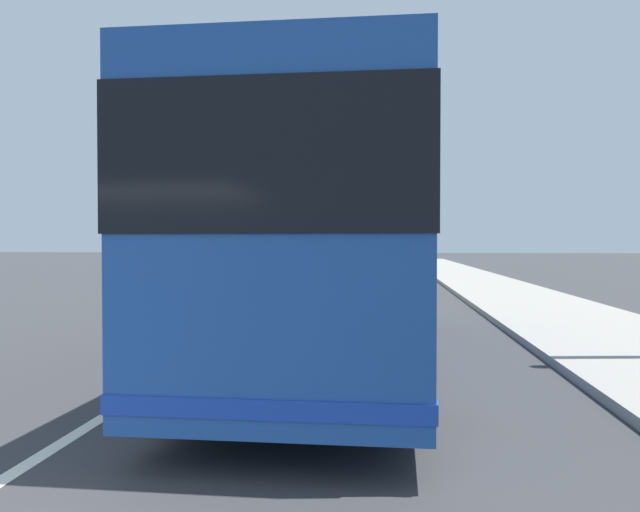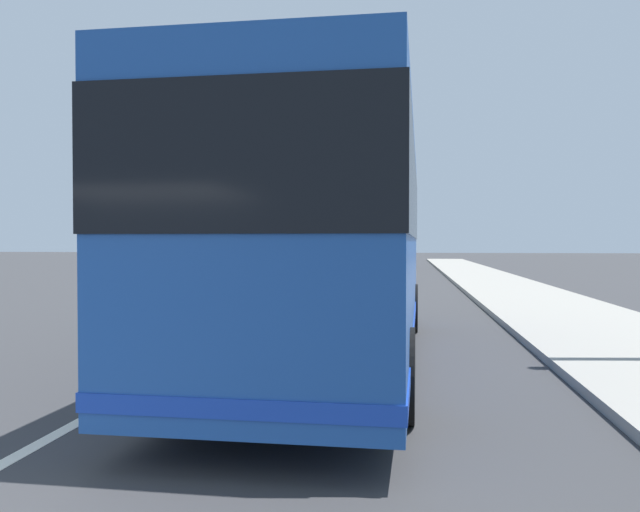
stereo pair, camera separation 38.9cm
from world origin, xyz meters
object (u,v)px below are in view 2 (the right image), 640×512
object	(u,v)px
car_far_distant	(268,269)
car_side_street	(334,258)
coach_bus	(331,232)
car_oncoming	(392,258)

from	to	relation	value
car_far_distant	car_side_street	size ratio (longest dim) A/B	1.01
coach_bus	car_oncoming	distance (m)	37.22
coach_bus	car_oncoming	bearing A→B (deg)	1.09
car_far_distant	car_side_street	bearing A→B (deg)	179.98
car_far_distant	coach_bus	bearing A→B (deg)	17.42
coach_bus	car_side_street	distance (m)	37.75
car_far_distant	car_side_street	distance (m)	20.14
coach_bus	car_far_distant	xyz separation A→B (m)	(17.36, 4.86, -1.35)
car_oncoming	car_far_distant	size ratio (longest dim) A/B	1.13
coach_bus	car_far_distant	bearing A→B (deg)	16.95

